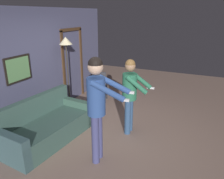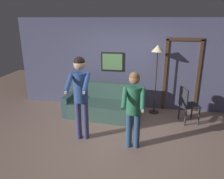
# 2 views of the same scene
# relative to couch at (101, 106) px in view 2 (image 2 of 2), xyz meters

# --- Properties ---
(ground_plane) EXTENTS (12.00, 12.00, 0.00)m
(ground_plane) POSITION_rel_couch_xyz_m (0.55, -1.19, -0.28)
(ground_plane) COLOR gray
(back_wall_assembly) EXTENTS (6.40, 0.10, 2.60)m
(back_wall_assembly) POSITION_rel_couch_xyz_m (0.57, 0.82, 1.02)
(back_wall_assembly) COLOR #515273
(back_wall_assembly) RESTS_ON ground_plane
(couch) EXTENTS (1.97, 1.02, 0.87)m
(couch) POSITION_rel_couch_xyz_m (0.00, 0.00, 0.00)
(couch) COLOR #3A574F
(couch) RESTS_ON ground_plane
(torchiere_lamp) EXTENTS (0.33, 0.33, 1.92)m
(torchiere_lamp) POSITION_rel_couch_xyz_m (1.45, 0.45, 1.32)
(torchiere_lamp) COLOR #332D28
(torchiere_lamp) RESTS_ON ground_plane
(person_standing_left) EXTENTS (0.49, 0.75, 1.84)m
(person_standing_left) POSITION_rel_couch_xyz_m (-0.15, -1.26, 0.86)
(person_standing_left) COLOR #404274
(person_standing_left) RESTS_ON ground_plane
(person_standing_right) EXTENTS (0.44, 0.62, 1.61)m
(person_standing_right) POSITION_rel_couch_xyz_m (0.98, -1.42, 0.68)
(person_standing_right) COLOR #2E4C73
(person_standing_right) RESTS_ON ground_plane
(dining_chair_distant) EXTENTS (0.53, 0.53, 0.93)m
(dining_chair_distant) POSITION_rel_couch_xyz_m (2.24, -0.04, 0.25)
(dining_chair_distant) COLOR #2D2D33
(dining_chair_distant) RESTS_ON ground_plane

